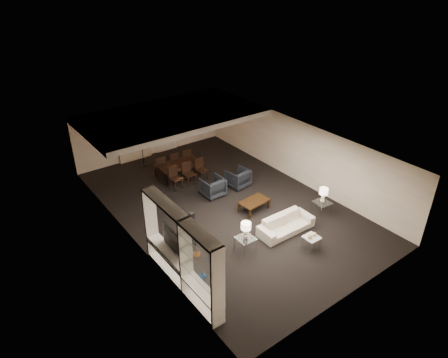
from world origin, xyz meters
TOP-DOWN VIEW (x-y plane):
  - floor at (0.00, 0.00)m, footprint 11.00×11.00m
  - ceiling at (0.00, 0.00)m, footprint 7.00×11.00m
  - wall_back at (0.00, 5.50)m, footprint 7.00×0.02m
  - wall_front at (0.00, -5.50)m, footprint 7.00×0.02m
  - wall_left at (-3.50, 0.00)m, footprint 0.02×11.00m
  - wall_right at (3.50, 0.00)m, footprint 0.02×11.00m
  - ceiling_soffit at (0.00, 3.50)m, footprint 7.00×4.00m
  - curtains at (-0.90, 5.42)m, footprint 1.50×0.12m
  - door at (0.70, 5.47)m, footprint 0.90×0.05m
  - painting at (2.10, 5.46)m, footprint 0.95×0.04m
  - media_unit at (-3.31, -2.60)m, footprint 0.38×3.40m
  - pendant_light at (0.30, 3.50)m, footprint 0.52×0.52m
  - sofa at (0.69, -2.46)m, footprint 1.95×0.79m
  - coffee_table at (0.69, -0.86)m, footprint 1.12×0.72m
  - armchair_left at (0.09, 0.84)m, footprint 0.77×0.79m
  - armchair_right at (1.29, 0.84)m, footprint 0.85×0.87m
  - side_table_left at (-1.01, -2.46)m, footprint 0.54×0.54m
  - side_table_right at (2.39, -2.46)m, footprint 0.58×0.58m
  - table_lamp_left at (-1.01, -2.46)m, footprint 0.31×0.31m
  - table_lamp_right at (2.39, -2.46)m, footprint 0.32×0.32m
  - marble_table at (0.69, -3.56)m, footprint 0.44×0.44m
  - gold_gourd_a at (0.59, -3.56)m, footprint 0.14×0.14m
  - gold_gourd_b at (0.79, -3.56)m, footprint 0.12×0.12m
  - television at (-3.28, -1.99)m, footprint 1.18×0.15m
  - vase_blue at (-3.31, -3.64)m, footprint 0.15×0.15m
  - vase_amber at (-3.31, -3.40)m, footprint 0.18×0.18m
  - floor_speaker at (-2.16, -1.30)m, footprint 0.16×0.16m
  - dining_table at (-0.16, 2.74)m, footprint 1.75×0.98m
  - chair_nl at (-0.76, 2.09)m, footprint 0.46×0.46m
  - chair_nm at (-0.16, 2.09)m, footprint 0.44×0.44m
  - chair_nr at (0.44, 2.09)m, footprint 0.46×0.46m
  - chair_fl at (-0.76, 3.39)m, footprint 0.48×0.48m
  - chair_fm at (-0.16, 3.39)m, footprint 0.43×0.43m
  - chair_fr at (0.44, 3.39)m, footprint 0.45×0.45m
  - floor_lamp at (-0.89, 4.67)m, footprint 0.27×0.27m

SIDE VIEW (x-z plane):
  - floor at x=0.00m, z-range 0.00..0.00m
  - coffee_table at x=0.69m, z-range 0.00..0.38m
  - marble_table at x=0.69m, z-range 0.00..0.44m
  - side_table_left at x=-1.01m, z-range 0.00..0.50m
  - side_table_right at x=2.39m, z-range 0.00..0.50m
  - sofa at x=0.69m, z-range 0.00..0.57m
  - dining_table at x=-0.16m, z-range 0.00..0.61m
  - armchair_left at x=0.09m, z-range 0.00..0.72m
  - armchair_right at x=1.29m, z-range 0.00..0.72m
  - chair_nl at x=-0.76m, z-range 0.00..0.91m
  - chair_nm at x=-0.16m, z-range 0.00..0.91m
  - chair_nr at x=0.44m, z-range 0.00..0.91m
  - chair_fl at x=-0.76m, z-range 0.00..0.91m
  - chair_fm at x=-0.16m, z-range 0.00..0.91m
  - chair_fr at x=0.44m, z-range 0.00..0.91m
  - gold_gourd_b at x=0.79m, z-range 0.44..0.57m
  - gold_gourd_a at x=0.59m, z-range 0.44..0.59m
  - floor_speaker at x=-2.16m, z-range 0.00..1.23m
  - table_lamp_left at x=-1.01m, z-range 0.50..1.05m
  - table_lamp_right at x=2.39m, z-range 0.50..1.05m
  - floor_lamp at x=-0.89m, z-range 0.00..1.76m
  - door at x=0.70m, z-range 0.00..2.10m
  - television at x=-3.28m, z-range 0.75..1.43m
  - vase_blue at x=-3.31m, z-range 1.06..1.22m
  - media_unit at x=-3.31m, z-range 0.00..2.35m
  - curtains at x=-0.90m, z-range 0.00..2.40m
  - wall_back at x=0.00m, z-range 0.00..2.50m
  - wall_front at x=0.00m, z-range 0.00..2.50m
  - wall_left at x=-3.50m, z-range 0.00..2.50m
  - wall_right at x=3.50m, z-range 0.00..2.50m
  - painting at x=2.10m, z-range 1.23..1.88m
  - vase_amber at x=-3.31m, z-range 1.56..1.75m
  - pendant_light at x=0.30m, z-range 1.80..2.04m
  - ceiling_soffit at x=0.00m, z-range 2.30..2.50m
  - ceiling at x=0.00m, z-range 2.49..2.51m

